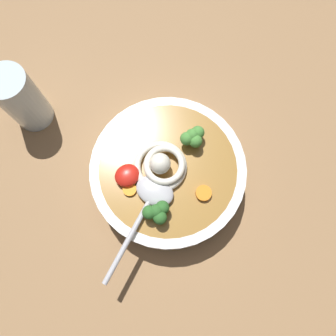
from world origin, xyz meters
The scene contains 10 objects.
table_slab centered at (0.00, 0.00, 1.41)cm, with size 134.29×134.29×2.81cm, color #936D47.
soup_bowl centered at (-2.52, -2.02, 6.09)cm, with size 24.83×24.83×6.35cm.
noodle_pile centered at (-3.35, -1.39, 10.32)cm, with size 9.19×9.01×3.69cm.
soup_spoon centered at (-7.42, -4.99, 9.97)cm, with size 16.48×11.81×1.60cm.
chili_sauce_dollop centered at (-8.61, 0.41, 10.05)cm, with size 3.95×3.55×1.78cm, color red.
broccoli_floret_far centered at (3.09, -0.13, 11.21)cm, with size 4.13×3.55×3.26cm.
broccoli_floret_beside_noodles centered at (-7.64, -7.36, 11.19)cm, with size 4.09×3.52×3.23cm.
carrot_slice_near_spoon centered at (-9.37, -1.95, 9.43)cm, with size 2.13×2.13×0.52cm, color orange.
carrot_slice_extra_a centered at (-0.28, -8.35, 9.54)cm, with size 2.45×2.45×0.75cm, color orange.
drinking_glass centered at (-17.34, 21.09, 8.97)cm, with size 6.69×6.69×12.31cm, color silver.
Camera 1 is at (-9.58, -13.65, 57.37)cm, focal length 34.08 mm.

